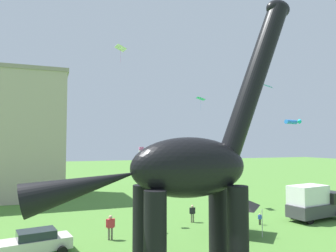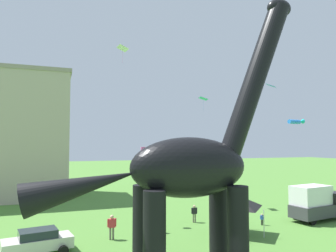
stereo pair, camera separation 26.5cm
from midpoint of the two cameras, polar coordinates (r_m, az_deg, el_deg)
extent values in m
cylinder|color=black|center=(19.67, 8.62, -16.81)|extent=(1.11, 1.11, 4.80)
cylinder|color=black|center=(17.90, 12.10, -18.16)|extent=(1.11, 1.11, 4.80)
cylinder|color=black|center=(17.97, -5.00, -18.15)|extent=(1.11, 1.11, 4.80)
cylinder|color=black|center=(16.01, -2.84, -20.04)|extent=(1.11, 1.11, 4.80)
ellipsoid|color=black|center=(17.19, 3.49, -7.42)|extent=(6.57, 2.83, 3.24)
cylinder|color=black|center=(19.67, 15.00, 8.39)|extent=(4.73, 1.21, 9.36)
ellipsoid|color=black|center=(22.03, 18.86, 19.31)|extent=(1.62, 1.01, 1.11)
cone|color=black|center=(15.86, -15.34, -10.36)|extent=(5.78, 1.62, 2.74)
cube|color=silver|center=(23.06, -22.99, -19.00)|extent=(4.46, 2.52, 0.72)
cube|color=#232B35|center=(22.90, -22.95, -17.51)|extent=(2.52, 1.96, 0.52)
cylinder|color=black|center=(24.01, -18.98, -19.32)|extent=(0.65, 0.33, 0.62)
cylinder|color=black|center=(22.31, -18.86, -20.60)|extent=(0.65, 0.33, 0.62)
cylinder|color=black|center=(24.12, -26.82, -19.08)|extent=(0.65, 0.33, 0.62)
cube|color=#38383D|center=(33.16, 24.76, -13.51)|extent=(5.86, 2.96, 1.10)
cube|color=black|center=(34.30, 26.94, -11.32)|extent=(2.08, 2.19, 1.00)
cube|color=silver|center=(32.38, 23.71, -11.27)|extent=(3.86, 2.56, 1.70)
cylinder|color=black|center=(35.39, 25.91, -13.71)|extent=(0.83, 0.38, 0.80)
cylinder|color=black|center=(32.88, 21.31, -14.65)|extent=(0.83, 0.38, 0.80)
cylinder|color=black|center=(31.38, 23.96, -15.16)|extent=(0.83, 0.38, 0.80)
cylinder|color=black|center=(29.73, 15.88, -16.31)|extent=(0.08, 0.08, 0.49)
cylinder|color=black|center=(29.80, 16.07, -16.28)|extent=(0.08, 0.08, 0.49)
cube|color=blue|center=(29.68, 15.96, -15.51)|extent=(0.26, 0.16, 0.34)
sphere|color=tan|center=(29.62, 15.95, -15.04)|extent=(0.15, 0.15, 0.15)
cylinder|color=blue|center=(29.58, 15.71, -15.52)|extent=(0.06, 0.06, 0.33)
cylinder|color=blue|center=(29.76, 16.20, -15.44)|extent=(0.06, 0.06, 0.33)
cylinder|color=#6B6056|center=(29.56, 3.98, -16.23)|extent=(0.13, 0.13, 0.76)
cylinder|color=#6B6056|center=(29.63, 4.32, -16.20)|extent=(0.13, 0.13, 0.76)
cube|color=black|center=(29.46, 4.15, -14.98)|extent=(0.41, 0.25, 0.54)
sphere|color=tan|center=(29.38, 4.15, -14.24)|extent=(0.24, 0.24, 0.24)
cylinder|color=black|center=(29.35, 3.71, -14.97)|extent=(0.10, 0.10, 0.51)
cylinder|color=black|center=(29.55, 4.58, -14.89)|extent=(0.10, 0.10, 0.51)
cylinder|color=#6B6056|center=(24.85, -10.93, -18.55)|extent=(0.15, 0.15, 0.88)
cylinder|color=#6B6056|center=(24.89, -10.41, -18.54)|extent=(0.15, 0.15, 0.88)
cube|color=#D1333D|center=(24.68, -10.65, -16.86)|extent=(0.48, 0.29, 0.63)
sphere|color=tan|center=(24.58, -10.64, -15.83)|extent=(0.28, 0.28, 0.28)
cylinder|color=#D1333D|center=(24.63, -11.31, -16.80)|extent=(0.12, 0.12, 0.59)
cylinder|color=#D1333D|center=(24.72, -9.99, -16.76)|extent=(0.12, 0.12, 0.59)
cylinder|color=black|center=(26.26, -2.65, -17.93)|extent=(0.12, 0.12, 0.74)
cylinder|color=black|center=(26.31, -2.26, -17.90)|extent=(0.12, 0.12, 0.74)
cube|color=#D1333D|center=(26.13, -2.45, -16.58)|extent=(0.40, 0.25, 0.52)
sphere|color=tan|center=(26.05, -2.45, -15.77)|extent=(0.23, 0.23, 0.23)
cylinder|color=#D1333D|center=(26.06, -2.95, -16.56)|extent=(0.10, 0.10, 0.50)
cylinder|color=#D1333D|center=(26.20, -1.95, -16.49)|extent=(0.10, 0.10, 0.50)
cylinder|color=#B2B2B7|center=(28.07, 12.90, -15.46)|extent=(0.06, 0.06, 2.10)
cylinder|color=#B2B2B7|center=(25.91, 16.32, -16.46)|extent=(0.06, 0.06, 2.10)
cylinder|color=#B2B2B7|center=(26.72, 7.86, -16.14)|extent=(0.06, 0.06, 2.10)
cylinder|color=#B2B2B7|center=(24.44, 11.00, -17.34)|extent=(0.06, 0.06, 2.10)
pyramid|color=black|center=(25.95, 11.98, -13.11)|extent=(3.15, 3.15, 0.90)
cube|color=pink|center=(28.00, -5.11, -4.08)|extent=(0.41, 0.41, 0.30)
cube|color=white|center=(28.00, -5.11, -4.56)|extent=(0.41, 0.41, 0.30)
cube|color=#19B2B7|center=(37.01, 5.72, 4.93)|extent=(1.21, 1.46, 0.31)
cylinder|color=#287AE5|center=(36.90, 5.72, 3.65)|extent=(0.01, 0.01, 1.28)
cube|color=#287AE5|center=(43.78, 17.37, 6.90)|extent=(1.95, 1.89, 0.48)
cylinder|color=#287AE5|center=(40.84, 21.10, 0.70)|extent=(1.92, 0.88, 0.52)
cone|color=#19B2B7|center=(40.24, 22.26, 0.78)|extent=(0.56, 0.63, 0.54)
cube|color=red|center=(33.45, 12.54, 2.44)|extent=(0.97, 0.97, 0.55)
cube|color=red|center=(33.41, 12.55, 1.71)|extent=(0.97, 0.97, 0.55)
cube|color=white|center=(31.90, -8.79, 13.73)|extent=(1.02, 1.36, 0.38)
cylinder|color=pink|center=(31.67, -8.80, 12.30)|extent=(0.01, 0.01, 1.28)
camera|label=1|loc=(0.13, -90.43, 0.02)|focal=33.82mm
camera|label=2|loc=(0.13, 89.57, -0.02)|focal=33.82mm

